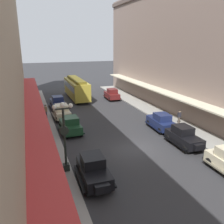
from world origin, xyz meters
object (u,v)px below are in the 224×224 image
(parked_car_2, at_px, (58,102))
(parked_car_4, at_px, (93,169))
(parked_car_6, at_px, (161,121))
(pedestrian_2, at_px, (179,117))
(parked_car_1, at_px, (112,94))
(parked_car_7, at_px, (184,136))
(pedestrian_0, at_px, (54,156))
(parked_car_0, at_px, (62,111))
(parked_car_3, at_px, (70,124))
(streetcar, at_px, (76,88))
(fire_hydrant, at_px, (180,127))
(lamp_post_with_clock, at_px, (64,134))
(pedestrian_1, at_px, (46,111))

(parked_car_2, xyz_separation_m, parked_car_4, (-0.17, -19.80, 0.00))
(parked_car_6, bearing_deg, pedestrian_2, 8.81)
(parked_car_1, bearing_deg, parked_car_7, -90.19)
(pedestrian_0, bearing_deg, parked_car_0, 79.11)
(parked_car_2, bearing_deg, parked_car_1, 15.46)
(parked_car_3, xyz_separation_m, parked_car_6, (9.49, -2.30, 0.00))
(parked_car_1, xyz_separation_m, streetcar, (-5.41, 2.57, 0.96))
(parked_car_0, xyz_separation_m, parked_car_7, (9.34, -12.03, 0.00))
(parked_car_3, xyz_separation_m, pedestrian_0, (-2.45, -6.73, 0.05))
(fire_hydrant, relative_size, pedestrian_2, 0.49)
(parked_car_3, bearing_deg, pedestrian_2, -8.87)
(parked_car_7, distance_m, streetcar, 22.77)
(parked_car_1, height_order, lamp_post_with_clock, lamp_post_with_clock)
(parked_car_2, height_order, pedestrian_1, parked_car_2)
(fire_hydrant, bearing_deg, pedestrian_0, -167.27)
(parked_car_1, distance_m, pedestrian_2, 15.00)
(parked_car_1, distance_m, lamp_post_with_clock, 23.37)
(parked_car_2, xyz_separation_m, pedestrian_0, (-2.46, -17.00, 0.05))
(parked_car_7, xyz_separation_m, streetcar, (-5.34, 22.12, 0.96))
(parked_car_6, xyz_separation_m, pedestrian_0, (-11.94, -4.43, 0.05))
(parked_car_6, distance_m, pedestrian_2, 2.65)
(pedestrian_0, bearing_deg, fire_hydrant, 12.73)
(parked_car_0, relative_size, parked_car_3, 1.00)
(parked_car_3, bearing_deg, parked_car_2, 89.95)
(parked_car_1, bearing_deg, pedestrian_2, -79.08)
(parked_car_6, height_order, fire_hydrant, parked_car_6)
(parked_car_7, relative_size, lamp_post_with_clock, 0.83)
(parked_car_2, height_order, lamp_post_with_clock, lamp_post_with_clock)
(parked_car_7, distance_m, lamp_post_with_clock, 11.16)
(fire_hydrant, bearing_deg, streetcar, 110.57)
(parked_car_0, xyz_separation_m, parked_car_1, (9.40, 7.52, 0.00))
(parked_car_3, xyz_separation_m, pedestrian_2, (12.11, -1.89, 0.07))
(pedestrian_0, bearing_deg, parked_car_7, 0.10)
(streetcar, relative_size, pedestrian_1, 5.75)
(parked_car_4, relative_size, parked_car_7, 1.00)
(fire_hydrant, xyz_separation_m, pedestrian_0, (-13.48, -3.05, 0.43))
(parked_car_1, height_order, parked_car_3, same)
(pedestrian_2, bearing_deg, pedestrian_1, 151.86)
(parked_car_6, distance_m, pedestrian_1, 13.99)
(streetcar, relative_size, fire_hydrant, 11.72)
(lamp_post_with_clock, bearing_deg, parked_car_2, 84.49)
(parked_car_0, distance_m, parked_car_3, 5.32)
(pedestrian_0, bearing_deg, parked_car_6, 20.36)
(streetcar, bearing_deg, lamp_post_with_clock, -103.59)
(pedestrian_1, bearing_deg, parked_car_0, -10.33)
(parked_car_4, xyz_separation_m, lamp_post_with_clock, (-1.57, 1.84, 2.04))
(parked_car_1, bearing_deg, parked_car_4, -112.86)
(parked_car_3, bearing_deg, fire_hydrant, -18.46)
(lamp_post_with_clock, relative_size, fire_hydrant, 6.29)
(parked_car_0, bearing_deg, parked_car_7, -52.17)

